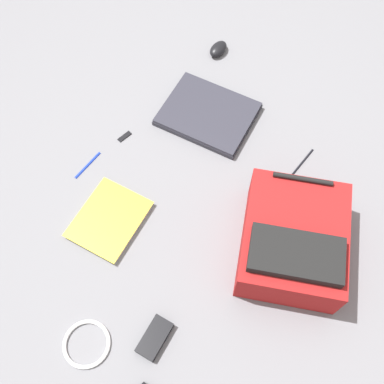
{
  "coord_description": "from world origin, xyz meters",
  "views": [
    {
      "loc": [
        -0.55,
        0.49,
        1.48
      ],
      "look_at": [
        0.0,
        -0.02,
        0.02
      ],
      "focal_mm": 43.55,
      "sensor_mm": 36.0,
      "label": 1
    }
  ],
  "objects_px": {
    "laptop": "(208,114)",
    "cable_coil": "(87,344)",
    "pen_black": "(303,161)",
    "backpack": "(293,241)",
    "computer_mouse": "(218,49)",
    "book_comic": "(109,220)",
    "usb_stick": "(124,137)",
    "power_brick": "(155,338)",
    "pen_blue": "(88,165)"
  },
  "relations": [
    {
      "from": "power_brick",
      "to": "pen_blue",
      "type": "xyz_separation_m",
      "value": [
        0.64,
        -0.22,
        -0.01
      ]
    },
    {
      "from": "computer_mouse",
      "to": "cable_coil",
      "type": "distance_m",
      "value": 1.27
    },
    {
      "from": "backpack",
      "to": "cable_coil",
      "type": "distance_m",
      "value": 0.72
    },
    {
      "from": "pen_blue",
      "to": "usb_stick",
      "type": "height_order",
      "value": "pen_blue"
    },
    {
      "from": "laptop",
      "to": "pen_black",
      "type": "bearing_deg",
      "value": -163.48
    },
    {
      "from": "backpack",
      "to": "book_comic",
      "type": "distance_m",
      "value": 0.62
    },
    {
      "from": "backpack",
      "to": "pen_blue",
      "type": "xyz_separation_m",
      "value": [
        0.72,
        0.29,
        -0.08
      ]
    },
    {
      "from": "laptop",
      "to": "cable_coil",
      "type": "relative_size",
      "value": 2.82
    },
    {
      "from": "power_brick",
      "to": "laptop",
      "type": "bearing_deg",
      "value": -54.52
    },
    {
      "from": "book_comic",
      "to": "laptop",
      "type": "bearing_deg",
      "value": -80.65
    },
    {
      "from": "backpack",
      "to": "pen_black",
      "type": "relative_size",
      "value": 3.66
    },
    {
      "from": "cable_coil",
      "to": "usb_stick",
      "type": "xyz_separation_m",
      "value": [
        0.52,
        -0.56,
        -0.0
      ]
    },
    {
      "from": "pen_blue",
      "to": "usb_stick",
      "type": "distance_m",
      "value": 0.18
    },
    {
      "from": "backpack",
      "to": "cable_coil",
      "type": "relative_size",
      "value": 3.4
    },
    {
      "from": "laptop",
      "to": "usb_stick",
      "type": "relative_size",
      "value": 7.32
    },
    {
      "from": "backpack",
      "to": "pen_blue",
      "type": "distance_m",
      "value": 0.78
    },
    {
      "from": "backpack",
      "to": "computer_mouse",
      "type": "distance_m",
      "value": 0.91
    },
    {
      "from": "computer_mouse",
      "to": "pen_blue",
      "type": "height_order",
      "value": "computer_mouse"
    },
    {
      "from": "backpack",
      "to": "usb_stick",
      "type": "distance_m",
      "value": 0.74
    },
    {
      "from": "computer_mouse",
      "to": "usb_stick",
      "type": "bearing_deg",
      "value": 83.36
    },
    {
      "from": "computer_mouse",
      "to": "backpack",
      "type": "bearing_deg",
      "value": 137.4
    },
    {
      "from": "laptop",
      "to": "usb_stick",
      "type": "height_order",
      "value": "laptop"
    },
    {
      "from": "pen_black",
      "to": "usb_stick",
      "type": "relative_size",
      "value": 2.41
    },
    {
      "from": "pen_blue",
      "to": "usb_stick",
      "type": "bearing_deg",
      "value": -88.04
    },
    {
      "from": "backpack",
      "to": "computer_mouse",
      "type": "height_order",
      "value": "backpack"
    },
    {
      "from": "power_brick",
      "to": "usb_stick",
      "type": "bearing_deg",
      "value": -31.69
    },
    {
      "from": "backpack",
      "to": "computer_mouse",
      "type": "relative_size",
      "value": 5.29
    },
    {
      "from": "book_comic",
      "to": "usb_stick",
      "type": "relative_size",
      "value": 5.46
    },
    {
      "from": "computer_mouse",
      "to": "pen_black",
      "type": "relative_size",
      "value": 0.69
    },
    {
      "from": "backpack",
      "to": "usb_stick",
      "type": "xyz_separation_m",
      "value": [
        0.73,
        0.12,
        -0.08
      ]
    },
    {
      "from": "power_brick",
      "to": "pen_blue",
      "type": "bearing_deg",
      "value": -19.11
    },
    {
      "from": "backpack",
      "to": "laptop",
      "type": "relative_size",
      "value": 1.21
    },
    {
      "from": "laptop",
      "to": "usb_stick",
      "type": "distance_m",
      "value": 0.33
    },
    {
      "from": "laptop",
      "to": "computer_mouse",
      "type": "distance_m",
      "value": 0.34
    },
    {
      "from": "usb_stick",
      "to": "backpack",
      "type": "bearing_deg",
      "value": -170.81
    },
    {
      "from": "laptop",
      "to": "pen_black",
      "type": "relative_size",
      "value": 3.03
    },
    {
      "from": "laptop",
      "to": "pen_black",
      "type": "xyz_separation_m",
      "value": [
        -0.39,
        -0.12,
        -0.01
      ]
    },
    {
      "from": "power_brick",
      "to": "usb_stick",
      "type": "relative_size",
      "value": 2.23
    },
    {
      "from": "backpack",
      "to": "pen_blue",
      "type": "bearing_deg",
      "value": 22.17
    },
    {
      "from": "computer_mouse",
      "to": "power_brick",
      "type": "bearing_deg",
      "value": 113.13
    },
    {
      "from": "computer_mouse",
      "to": "book_comic",
      "type": "bearing_deg",
      "value": 97.01
    },
    {
      "from": "book_comic",
      "to": "cable_coil",
      "type": "xyz_separation_m",
      "value": [
        -0.28,
        0.31,
        -0.0
      ]
    },
    {
      "from": "computer_mouse",
      "to": "pen_black",
      "type": "distance_m",
      "value": 0.62
    },
    {
      "from": "cable_coil",
      "to": "pen_blue",
      "type": "bearing_deg",
      "value": -37.07
    },
    {
      "from": "laptop",
      "to": "computer_mouse",
      "type": "height_order",
      "value": "computer_mouse"
    },
    {
      "from": "laptop",
      "to": "computer_mouse",
      "type": "bearing_deg",
      "value": -51.02
    },
    {
      "from": "pen_blue",
      "to": "usb_stick",
      "type": "relative_size",
      "value": 2.36
    },
    {
      "from": "power_brick",
      "to": "usb_stick",
      "type": "xyz_separation_m",
      "value": [
        0.64,
        -0.4,
        -0.01
      ]
    },
    {
      "from": "laptop",
      "to": "pen_blue",
      "type": "distance_m",
      "value": 0.5
    },
    {
      "from": "book_comic",
      "to": "power_brick",
      "type": "xyz_separation_m",
      "value": [
        -0.41,
        0.14,
        0.0
      ]
    }
  ]
}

